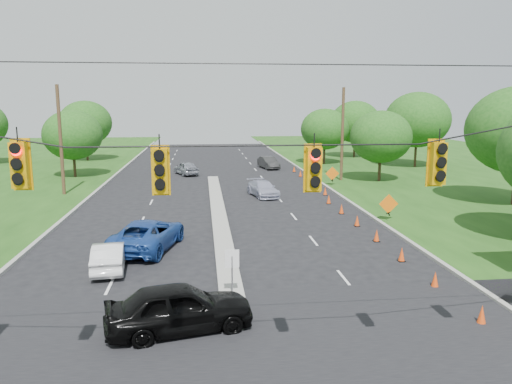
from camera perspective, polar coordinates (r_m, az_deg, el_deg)
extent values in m
cube|color=gray|center=(43.83, -18.02, -0.25)|extent=(0.25, 110.00, 0.16)
cube|color=gray|center=(44.32, 8.46, 0.26)|extent=(0.25, 110.00, 0.16)
cube|color=gray|center=(34.09, -4.29, -2.65)|extent=(1.00, 34.00, 0.18)
cylinder|color=gray|center=(19.43, -2.74, -9.87)|extent=(0.06, 0.06, 1.80)
cube|color=white|center=(19.17, -2.76, -7.62)|extent=(0.55, 0.04, 0.70)
cylinder|color=black|center=(11.29, -0.80, 7.34)|extent=(24.00, 0.04, 0.04)
cube|color=#E4A107|center=(11.96, -25.40, 2.79)|extent=(0.34, 0.24, 1.00)
cube|color=#E4A107|center=(11.36, -10.89, 2.36)|extent=(0.34, 0.24, 1.00)
cube|color=#E4A107|center=(11.61, 6.61, 2.64)|extent=(0.34, 0.24, 1.00)
cube|color=#E4A107|center=(12.61, 20.06, 3.09)|extent=(0.34, 0.24, 1.00)
cylinder|color=#422D1C|center=(43.85, -21.43, 5.49)|extent=(0.28, 0.28, 9.00)
cylinder|color=#422D1C|center=(49.23, 9.84, 6.48)|extent=(0.28, 0.28, 9.00)
cone|color=#DB4310|center=(19.34, 24.40, -12.66)|extent=(0.32, 0.32, 0.70)
cone|color=#DB4310|center=(22.20, 19.78, -9.39)|extent=(0.32, 0.32, 0.70)
cone|color=#DB4310|center=(25.22, 16.31, -6.85)|extent=(0.32, 0.32, 0.70)
cone|color=#DB4310|center=(28.35, 13.62, -4.84)|extent=(0.32, 0.32, 0.70)
cone|color=#DB4310|center=(31.56, 11.48, -3.22)|extent=(0.32, 0.32, 0.70)
cone|color=#DB4310|center=(34.83, 9.75, -1.91)|extent=(0.32, 0.32, 0.70)
cone|color=#DB4310|center=(38.14, 8.31, -0.82)|extent=(0.32, 0.32, 0.70)
cone|color=#DB4310|center=(41.62, 7.91, 0.11)|extent=(0.32, 0.32, 0.70)
cone|color=#DB4310|center=(44.97, 6.83, 0.89)|extent=(0.32, 0.32, 0.70)
cone|color=#DB4310|center=(48.34, 5.90, 1.56)|extent=(0.32, 0.32, 0.70)
cone|color=#DB4310|center=(51.73, 5.09, 2.14)|extent=(0.32, 0.32, 0.70)
cone|color=#DB4310|center=(55.14, 4.38, 2.65)|extent=(0.32, 0.32, 0.70)
cube|color=black|center=(33.22, 14.87, -2.34)|extent=(0.06, 0.58, 0.26)
cube|color=black|center=(33.22, 14.87, -2.34)|extent=(0.06, 0.58, 0.26)
cube|color=orange|center=(33.10, 14.92, -1.33)|extent=(1.27, 0.05, 1.27)
cube|color=black|center=(46.32, 8.69, 1.37)|extent=(0.06, 0.58, 0.26)
cube|color=black|center=(46.32, 8.69, 1.37)|extent=(0.06, 0.58, 0.26)
cube|color=orange|center=(46.23, 8.71, 2.10)|extent=(1.27, 0.05, 1.27)
cylinder|color=black|center=(54.17, -20.03, 2.89)|extent=(0.28, 0.28, 2.52)
ellipsoid|color=#194C14|center=(53.89, -20.23, 6.14)|extent=(5.88, 5.88, 5.04)
cylinder|color=black|center=(69.13, -18.74, 4.57)|extent=(0.28, 0.28, 2.88)
ellipsoid|color=#194C14|center=(68.91, -18.91, 7.49)|extent=(6.72, 6.72, 5.76)
cylinder|color=black|center=(49.67, 13.93, 2.60)|extent=(0.28, 0.28, 2.52)
ellipsoid|color=#194C14|center=(49.38, 14.09, 6.15)|extent=(5.88, 5.88, 5.04)
cylinder|color=black|center=(61.84, 17.76, 4.19)|extent=(0.28, 0.28, 3.24)
ellipsoid|color=#194C14|center=(61.59, 17.96, 7.86)|extent=(7.56, 7.56, 6.48)
cylinder|color=black|center=(70.71, 11.17, 5.03)|extent=(0.28, 0.28, 2.88)
ellipsoid|color=#194C14|center=(70.49, 11.27, 7.88)|extent=(6.72, 6.72, 5.76)
cylinder|color=black|center=(62.40, 7.80, 4.30)|extent=(0.28, 0.28, 2.52)
ellipsoid|color=#194C14|center=(62.16, 7.86, 7.13)|extent=(5.88, 5.88, 5.04)
imported|color=black|center=(17.22, -8.74, -12.93)|extent=(5.21, 3.01, 1.67)
imported|color=white|center=(23.93, -16.45, -7.03)|extent=(1.78, 4.05, 1.29)
imported|color=#1D4392|center=(26.64, -12.27, -4.75)|extent=(4.01, 6.23, 1.60)
imported|color=#A1A3BB|center=(40.71, 0.81, 0.38)|extent=(2.60, 4.59, 1.25)
imported|color=gray|center=(53.42, -7.99, 2.72)|extent=(3.04, 4.50, 1.42)
imported|color=#2A2A2A|center=(57.91, 1.44, 3.37)|extent=(2.29, 4.39, 1.38)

